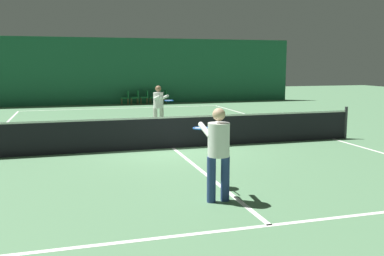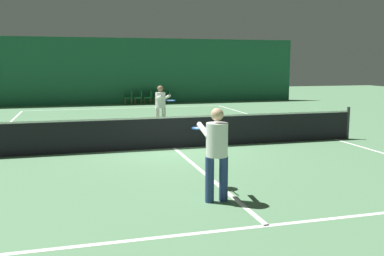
{
  "view_description": "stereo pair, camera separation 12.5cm",
  "coord_description": "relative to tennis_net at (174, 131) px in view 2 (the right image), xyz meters",
  "views": [
    {
      "loc": [
        -2.94,
        -12.16,
        2.5
      ],
      "look_at": [
        -0.15,
        -2.56,
        0.98
      ],
      "focal_mm": 40.0,
      "sensor_mm": 36.0,
      "label": 1
    },
    {
      "loc": [
        -2.82,
        -12.2,
        2.5
      ],
      "look_at": [
        -0.15,
        -2.56,
        0.98
      ],
      "focal_mm": 40.0,
      "sensor_mm": 36.0,
      "label": 2
    }
  ],
  "objects": [
    {
      "name": "ground_plane",
      "position": [
        0.0,
        0.0,
        -0.51
      ],
      "size": [
        60.0,
        60.0,
        0.0
      ],
      "primitive_type": "plane",
      "color": "#56845B"
    },
    {
      "name": "backdrop_curtain",
      "position": [
        0.0,
        14.5,
        1.51
      ],
      "size": [
        23.0,
        0.12,
        4.04
      ],
      "color": "#1E5B3D",
      "rests_on": "ground"
    },
    {
      "name": "court_line_baseline_far",
      "position": [
        0.0,
        11.9,
        -0.51
      ],
      "size": [
        11.0,
        0.1,
        0.0
      ],
      "color": "white",
      "rests_on": "ground"
    },
    {
      "name": "court_line_service_far",
      "position": [
        0.0,
        6.4,
        -0.51
      ],
      "size": [
        8.25,
        0.1,
        0.0
      ],
      "color": "white",
      "rests_on": "ground"
    },
    {
      "name": "court_line_service_near",
      "position": [
        0.0,
        -6.4,
        -0.51
      ],
      "size": [
        8.25,
        0.1,
        0.0
      ],
      "color": "white",
      "rests_on": "ground"
    },
    {
      "name": "court_line_sideline_right",
      "position": [
        5.5,
        0.0,
        -0.51
      ],
      "size": [
        0.1,
        23.8,
        0.0
      ],
      "color": "white",
      "rests_on": "ground"
    },
    {
      "name": "court_line_centre",
      "position": [
        0.0,
        0.0,
        -0.51
      ],
      "size": [
        0.1,
        12.8,
        0.0
      ],
      "color": "white",
      "rests_on": "ground"
    },
    {
      "name": "tennis_net",
      "position": [
        0.0,
        0.0,
        0.0
      ],
      "size": [
        12.0,
        0.1,
        1.07
      ],
      "color": "black",
      "rests_on": "ground"
    },
    {
      "name": "player_near",
      "position": [
        -0.38,
        -5.02,
        0.49
      ],
      "size": [
        0.44,
        1.38,
        1.72
      ],
      "rotation": [
        0.0,
        0.0,
        1.59
      ],
      "color": "navy",
      "rests_on": "ground"
    },
    {
      "name": "player_far",
      "position": [
        0.36,
        3.74,
        0.46
      ],
      "size": [
        0.61,
        1.39,
        1.67
      ],
      "rotation": [
        0.0,
        0.0,
        -1.38
      ],
      "color": "beige",
      "rests_on": "ground"
    },
    {
      "name": "courtside_chair_0",
      "position": [
        0.44,
        13.95,
        -0.03
      ],
      "size": [
        0.44,
        0.44,
        0.84
      ],
      "rotation": [
        0.0,
        0.0,
        -1.57
      ],
      "color": "brown",
      "rests_on": "ground"
    },
    {
      "name": "courtside_chair_1",
      "position": [
        1.03,
        13.95,
        -0.03
      ],
      "size": [
        0.44,
        0.44,
        0.84
      ],
      "rotation": [
        0.0,
        0.0,
        -1.57
      ],
      "color": "brown",
      "rests_on": "ground"
    },
    {
      "name": "courtside_chair_2",
      "position": [
        1.63,
        13.95,
        -0.03
      ],
      "size": [
        0.44,
        0.44,
        0.84
      ],
      "rotation": [
        0.0,
        0.0,
        -1.57
      ],
      "color": "brown",
      "rests_on": "ground"
    },
    {
      "name": "courtside_chair_3",
      "position": [
        2.22,
        13.95,
        -0.03
      ],
      "size": [
        0.44,
        0.44,
        0.84
      ],
      "rotation": [
        0.0,
        0.0,
        -1.57
      ],
      "color": "brown",
      "rests_on": "ground"
    },
    {
      "name": "courtside_chair_4",
      "position": [
        2.81,
        13.95,
        -0.03
      ],
      "size": [
        0.44,
        0.44,
        0.84
      ],
      "rotation": [
        0.0,
        0.0,
        -1.57
      ],
      "color": "brown",
      "rests_on": "ground"
    }
  ]
}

